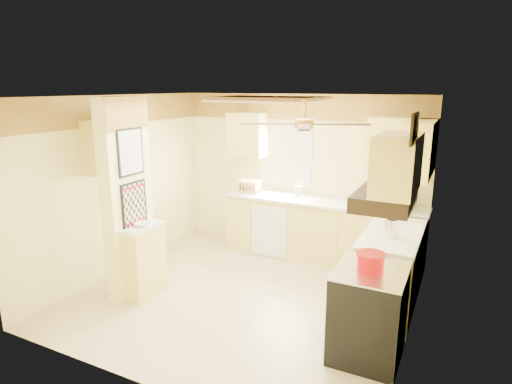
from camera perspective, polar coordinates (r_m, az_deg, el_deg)
The scene contains 34 objects.
floor at distance 5.66m, azimuth -1.53°, elevation -13.60°, with size 4.00×4.00×0.00m, color #CFB98F.
ceiling at distance 5.02m, azimuth -1.72°, elevation 12.62°, with size 4.00×4.00×0.00m, color white.
wall_back at distance 6.89m, azimuth 5.79°, elevation 2.44°, with size 4.00×4.00×0.00m, color #FFF09B.
wall_front at distance 3.71m, azimuth -15.59°, elevation -8.17°, with size 4.00×4.00×0.00m, color #FFF09B.
wall_left at distance 6.36m, azimuth -17.77°, elevation 0.87°, with size 3.80×3.80×0.00m, color #FFF09B.
wall_right at distance 4.65m, azimuth 20.80°, elevation -4.08°, with size 3.80×3.80×0.00m, color #FFF09B.
wallpaper_border at distance 6.74m, azimuth 5.95°, elevation 11.19°, with size 4.00×0.02×0.40m, color gold.
partition_column at distance 5.53m, azimuth -16.82°, elevation -0.95°, with size 0.20×0.70×2.50m, color #FFF09B.
partition_ledge at distance 5.64m, azimuth -14.59°, elevation -9.09°, with size 0.25×0.55×0.90m, color #F2DD6C.
ledge_top at distance 5.48m, azimuth -14.88°, elevation -4.56°, with size 0.28×0.58×0.04m, color white.
lower_cabinets_back at distance 6.67m, azimuth 8.74°, elevation -5.17°, with size 3.00×0.60×0.90m, color #F2DD6C.
lower_cabinets_right at distance 5.52m, azimuth 17.60°, elevation -9.87°, with size 0.60×1.40×0.90m, color #F2DD6C.
countertop_back at distance 6.52m, azimuth 8.87°, elevation -1.29°, with size 3.04×0.64×0.04m, color white.
countertop_right at distance 5.35m, azimuth 17.87°, elevation -5.24°, with size 0.64×1.44×0.04m, color white.
dishwasher_panel at distance 6.65m, azimuth 1.72°, elevation -5.25°, with size 0.58×0.02×0.80m, color white.
window at distance 6.91m, azimuth 3.86°, elevation 5.05°, with size 0.92×0.02×1.02m.
upper_cab_back_left at distance 6.98m, azimuth -1.21°, elevation 7.65°, with size 0.60×0.35×0.70m, color #F2DD6C.
upper_cab_back_right at distance 6.25m, azimuth 18.83°, elevation 6.17°, with size 0.90×0.35×0.70m, color #F2DD6C.
upper_cab_right at distance 5.76m, azimuth 20.89°, elevation 5.39°, with size 0.35×1.00×0.70m, color #F2DD6C.
upper_cab_left_wall at distance 5.96m, azimuth -18.64°, elevation 5.84°, with size 0.35×0.75×0.70m, color #F2DD6C.
upper_cab_over_stove at distance 3.97m, azimuth 18.33°, elevation 3.59°, with size 0.35×0.76×0.52m, color #F2DD6C.
stove at distance 4.49m, azimuth 14.81°, elevation -15.24°, with size 0.68×0.77×0.92m.
range_hood at distance 4.05m, azimuth 16.79°, elevation -0.89°, with size 0.50×0.76×0.14m, color black.
poster_menu at distance 5.34m, azimuth -16.39°, elevation 5.14°, with size 0.02×0.42×0.57m.
poster_nashville at distance 5.47m, azimuth -15.92°, elevation -1.60°, with size 0.02×0.42×0.57m.
ceiling_light_panel at distance 5.42m, azimuth 1.78°, elevation 12.25°, with size 1.35×0.95×0.06m.
ceiling_fan at distance 3.98m, azimuth 6.43°, elevation 9.11°, with size 1.15×1.15×0.26m.
vent_grate at distance 3.56m, azimuth 20.41°, elevation 8.00°, with size 0.02×0.40×0.25m, color black.
microwave at distance 6.26m, azimuth 16.93°, elevation -0.77°, with size 0.54×0.37×0.30m, color white.
bowl at distance 5.45m, azimuth -14.95°, elevation -4.20°, with size 0.18×0.18×0.05m, color white.
dutch_oven at distance 4.21m, azimuth 15.02°, elevation -9.01°, with size 0.27×0.27×0.18m.
kettle at distance 5.11m, azimuth 17.64°, elevation -4.53°, with size 0.16×0.16×0.24m.
dish_rack at distance 6.94m, azimuth -0.87°, elevation 0.58°, with size 0.34×0.25×0.19m.
utensil_crock at distance 6.75m, azimuth 5.65°, elevation 0.17°, with size 0.12×0.12×0.23m.
Camera 1 is at (2.35, -4.43, 2.62)m, focal length 30.00 mm.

